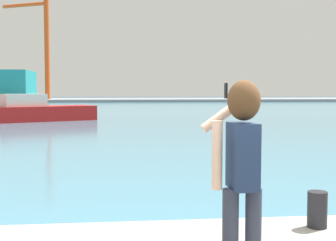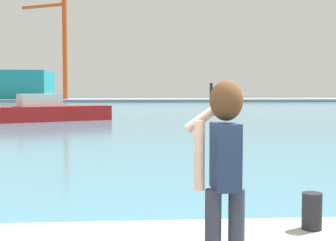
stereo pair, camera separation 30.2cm
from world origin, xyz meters
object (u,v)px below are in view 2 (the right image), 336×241
Objects in this scene: person_photographer at (224,160)px; boat_moored at (51,111)px; harbor_bollard at (312,211)px; port_crane at (60,41)px; warehouse_left at (20,85)px.

person_photographer reaches higher than boat_moored.
port_crane reaches higher than harbor_bollard.
harbor_bollard is (1.34, 1.46, -0.85)m from person_photographer.
person_photographer is 91.70m from port_crane.
person_photographer is at bearing -132.59° from harbor_bollard.
person_photographer is at bearing -75.03° from warehouse_left.
port_crane is at bearing 71.91° from boat_moored.
warehouse_left is at bearing 79.29° from boat_moored.
harbor_bollard is 0.04× the size of warehouse_left.
person_photographer is 96.99m from warehouse_left.
port_crane is at bearing 101.05° from harbor_bollard.
harbor_bollard is 29.94m from boat_moored.
port_crane is at bearing -23.43° from warehouse_left.
person_photographer is 0.09× the size of port_crane.
harbor_bollard is at bearing -45.85° from person_photographer.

